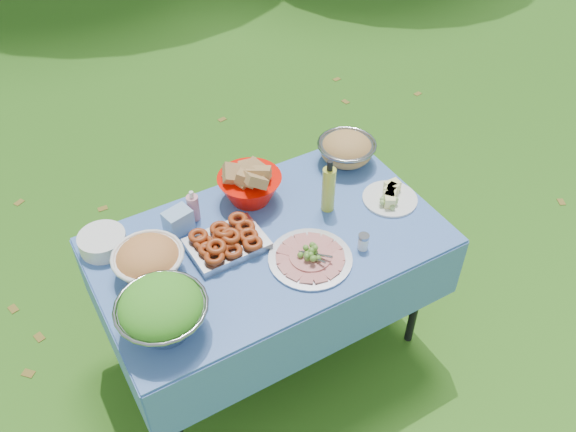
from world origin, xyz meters
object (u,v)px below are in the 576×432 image
object	(u,v)px
pasta_bowl_steel	(347,149)
charcuterie_platter	(310,253)
salad_bowl	(162,311)
oil_bottle	(329,186)
bread_bowl	(250,182)
plate_stack	(103,242)
picnic_table	(271,296)

from	to	relation	value
pasta_bowl_steel	charcuterie_platter	world-z (taller)	pasta_bowl_steel
salad_bowl	oil_bottle	distance (m)	0.91
bread_bowl	plate_stack	bearing A→B (deg)	177.46
plate_stack	oil_bottle	size ratio (longest dim) A/B	0.74
oil_bottle	picnic_table	bearing A→B (deg)	-173.00
picnic_table	charcuterie_platter	size ratio (longest dim) A/B	4.21
picnic_table	salad_bowl	xyz separation A→B (m)	(-0.55, -0.22, 0.49)
oil_bottle	bread_bowl	bearing A→B (deg)	139.06
bread_bowl	charcuterie_platter	world-z (taller)	bread_bowl
pasta_bowl_steel	oil_bottle	size ratio (longest dim) A/B	1.04
salad_bowl	oil_bottle	bearing A→B (deg)	16.33
bread_bowl	pasta_bowl_steel	distance (m)	0.53
charcuterie_platter	bread_bowl	bearing A→B (deg)	94.45
plate_stack	oil_bottle	bearing A→B (deg)	-15.54
salad_bowl	oil_bottle	xyz separation A→B (m)	(0.87, 0.26, 0.02)
plate_stack	salad_bowl	bearing A→B (deg)	-82.56
oil_bottle	charcuterie_platter	bearing A→B (deg)	-135.33
picnic_table	plate_stack	xyz separation A→B (m)	(-0.62, 0.30, 0.42)
salad_bowl	picnic_table	bearing A→B (deg)	21.36
plate_stack	oil_bottle	distance (m)	0.98
pasta_bowl_steel	oil_bottle	distance (m)	0.36
salad_bowl	bread_bowl	bearing A→B (deg)	38.81
plate_stack	bread_bowl	xyz separation A→B (m)	(0.67, -0.03, 0.06)
bread_bowl	picnic_table	bearing A→B (deg)	-100.92
oil_bottle	pasta_bowl_steel	bearing A→B (deg)	42.73
bread_bowl	oil_bottle	world-z (taller)	oil_bottle
salad_bowl	pasta_bowl_steel	xyz separation A→B (m)	(1.13, 0.50, -0.04)
salad_bowl	oil_bottle	size ratio (longest dim) A/B	1.25
plate_stack	picnic_table	bearing A→B (deg)	-25.82
bread_bowl	charcuterie_platter	bearing A→B (deg)	-85.55
picnic_table	bread_bowl	size ratio (longest dim) A/B	5.06
picnic_table	oil_bottle	world-z (taller)	oil_bottle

